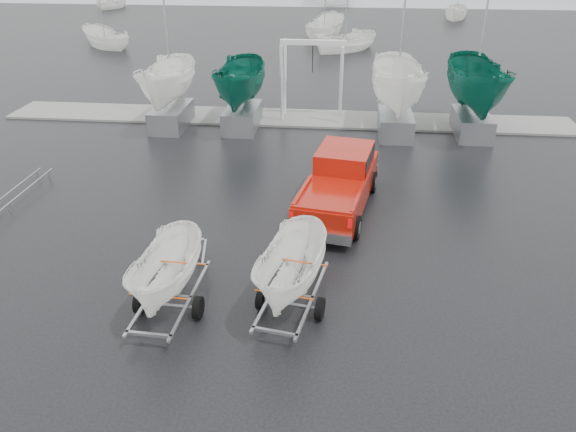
{
  "coord_description": "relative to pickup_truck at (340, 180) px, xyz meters",
  "views": [
    {
      "loc": [
        3.02,
        -15.92,
        9.17
      ],
      "look_at": [
        1.46,
        -0.59,
        1.2
      ],
      "focal_mm": 35.0,
      "sensor_mm": 36.0,
      "label": 1
    }
  ],
  "objects": [
    {
      "name": "ground_plane",
      "position": [
        -3.02,
        -2.72,
        -1.04
      ],
      "size": [
        120.0,
        120.0,
        0.0
      ],
      "primitive_type": "plane",
      "color": "black",
      "rests_on": "ground"
    },
    {
      "name": "moored_boat_0",
      "position": [
        -20.46,
        28.77,
        -1.04
      ],
      "size": [
        3.54,
        3.54,
        11.28
      ],
      "rotation": [
        0.0,
        0.0,
        3.96
      ],
      "color": "white",
      "rests_on": "ground"
    },
    {
      "name": "trailer_hitched",
      "position": [
        -1.13,
        -6.41,
        1.42
      ],
      "size": [
        1.87,
        3.75,
        4.52
      ],
      "rotation": [
        0.0,
        0.0,
        -0.17
      ],
      "color": "gray",
      "rests_on": "ground"
    },
    {
      "name": "moored_boat_2",
      "position": [
        -0.1,
        29.09,
        -1.04
      ],
      "size": [
        3.53,
        3.53,
        11.28
      ],
      "rotation": [
        0.0,
        0.0,
        5.47
      ],
      "color": "white",
      "rests_on": "ground"
    },
    {
      "name": "dock",
      "position": [
        -3.02,
        10.28,
        -0.99
      ],
      "size": [
        30.0,
        3.0,
        0.12
      ],
      "primitive_type": "cube",
      "color": "gray",
      "rests_on": "ground"
    },
    {
      "name": "keelboat_2",
      "position": [
        2.55,
        8.28,
        2.98
      ],
      "size": [
        2.53,
        3.2,
        10.7
      ],
      "color": "gray",
      "rests_on": "ground"
    },
    {
      "name": "keelboat_0",
      "position": [
        -8.69,
        8.28,
        2.53
      ],
      "size": [
        2.26,
        3.2,
        10.43
      ],
      "color": "gray",
      "rests_on": "ground"
    },
    {
      "name": "moored_boat_3",
      "position": [
        12.0,
        48.61,
        -1.03
      ],
      "size": [
        2.83,
        2.88,
        11.08
      ],
      "rotation": [
        0.0,
        0.0,
        6.03
      ],
      "color": "white",
      "rests_on": "ground"
    },
    {
      "name": "keelboat_1",
      "position": [
        -5.07,
        8.48,
        2.56
      ],
      "size": [
        2.28,
        3.2,
        7.16
      ],
      "color": "gray",
      "rests_on": "ground"
    },
    {
      "name": "boat_hoist",
      "position": [
        -1.68,
        10.28,
        1.63
      ],
      "size": [
        3.3,
        2.18,
        4.12
      ],
      "color": "silver",
      "rests_on": "ground"
    },
    {
      "name": "moored_boat_1",
      "position": [
        -2.12,
        35.98,
        -1.04
      ],
      "size": [
        3.4,
        3.45,
        11.72
      ],
      "rotation": [
        0.0,
        0.0,
        2.9
      ],
      "color": "white",
      "rests_on": "ground"
    },
    {
      "name": "pickup_truck",
      "position": [
        0.0,
        0.0,
        0.0
      ],
      "size": [
        3.04,
        6.26,
        2.0
      ],
      "rotation": [
        0.0,
        0.0,
        -0.17
      ],
      "color": "#9B1308",
      "rests_on": "ground"
    },
    {
      "name": "moored_boat_4",
      "position": [
        -29.49,
        53.63,
        -1.03
      ],
      "size": [
        2.63,
        2.67,
        10.89
      ],
      "rotation": [
        0.0,
        0.0,
        2.91
      ],
      "color": "white",
      "rests_on": "ground"
    },
    {
      "name": "moored_boat_5",
      "position": [
        -1.43,
        60.8,
        -1.04
      ],
      "size": [
        3.77,
        3.8,
        11.69
      ],
      "rotation": [
        0.0,
        0.0,
        2.67
      ],
      "color": "white",
      "rests_on": "ground"
    },
    {
      "name": "mast_rack_0",
      "position": [
        -12.02,
        -1.72,
        -0.69
      ],
      "size": [
        0.56,
        6.5,
        0.06
      ],
      "rotation": [
        0.0,
        0.0,
        1.57
      ],
      "color": "gray",
      "rests_on": "ground"
    },
    {
      "name": "keelboat_3",
      "position": [
        6.27,
        8.58,
        3.06
      ],
      "size": [
        2.58,
        3.2,
        10.75
      ],
      "color": "gray",
      "rests_on": "ground"
    },
    {
      "name": "trailer_parked",
      "position": [
        -4.33,
        -6.79,
        1.29
      ],
      "size": [
        1.81,
        3.65,
        4.26
      ],
      "rotation": [
        0.0,
        0.0,
        -0.05
      ],
      "color": "gray",
      "rests_on": "ground"
    }
  ]
}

